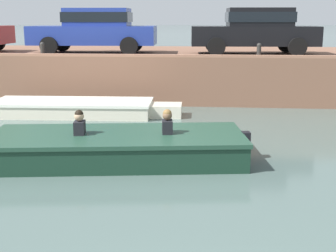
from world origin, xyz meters
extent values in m
plane|color=#4C605B|center=(0.00, 6.35, 0.00)|extent=(400.00, 400.00, 0.00)
cube|color=brown|center=(0.00, 15.69, 0.79)|extent=(60.00, 6.00, 1.57)
cube|color=#9F6C52|center=(0.00, 12.81, 1.61)|extent=(60.00, 0.24, 0.08)
cube|color=silver|center=(-4.08, 11.02, 0.18)|extent=(4.59, 1.67, 0.35)
cube|color=silver|center=(-1.36, 11.11, 0.18)|extent=(0.94, 0.86, 0.35)
cube|color=white|center=(-4.08, 11.02, 0.39)|extent=(4.66, 1.73, 0.08)
cube|color=brown|center=(-4.42, 11.00, 0.29)|extent=(0.29, 1.36, 0.06)
cube|color=#193828|center=(-1.89, 6.70, 0.24)|extent=(5.11, 2.50, 0.47)
cube|color=#244836|center=(-1.89, 6.70, 0.51)|extent=(5.18, 2.56, 0.08)
cube|color=brown|center=(-1.53, 6.75, 0.41)|extent=(0.46, 1.68, 0.06)
cube|color=black|center=(0.64, 7.05, 0.34)|extent=(0.19, 0.22, 0.45)
cube|color=black|center=(-2.62, 6.60, 0.59)|extent=(0.24, 0.34, 0.44)
sphere|color=tan|center=(-2.62, 6.60, 0.91)|extent=(0.19, 0.19, 0.19)
sphere|color=black|center=(-2.62, 6.60, 0.95)|extent=(0.17, 0.17, 0.17)
cube|color=black|center=(-0.92, 6.84, 0.59)|extent=(0.24, 0.34, 0.44)
sphere|color=brown|center=(-0.92, 6.84, 0.91)|extent=(0.19, 0.19, 0.19)
sphere|color=olive|center=(-0.92, 6.84, 0.95)|extent=(0.17, 0.17, 0.17)
cube|color=#233893|center=(-4.22, 14.30, 2.19)|extent=(4.44, 1.87, 0.64)
cube|color=#233893|center=(-4.04, 14.31, 2.81)|extent=(2.25, 1.56, 0.60)
cube|color=black|center=(-4.04, 14.31, 2.81)|extent=(2.34, 1.60, 0.33)
cylinder|color=black|center=(-5.53, 13.39, 1.87)|extent=(0.61, 0.21, 0.60)
cylinder|color=black|center=(-5.61, 15.09, 1.87)|extent=(0.61, 0.21, 0.60)
cylinder|color=black|center=(-2.83, 13.52, 1.87)|extent=(0.61, 0.21, 0.60)
cylinder|color=black|center=(-2.91, 15.22, 1.87)|extent=(0.61, 0.21, 0.60)
cube|color=black|center=(1.34, 14.30, 2.19)|extent=(4.30, 1.93, 0.64)
cube|color=black|center=(1.50, 14.31, 2.81)|extent=(2.18, 1.62, 0.60)
cube|color=black|center=(1.50, 14.31, 2.81)|extent=(2.27, 1.66, 0.33)
cylinder|color=black|center=(0.07, 13.36, 1.87)|extent=(0.61, 0.21, 0.60)
cylinder|color=black|center=(-0.01, 15.12, 1.87)|extent=(0.61, 0.21, 0.60)
cylinder|color=black|center=(2.69, 13.49, 1.87)|extent=(0.61, 0.21, 0.60)
cylinder|color=black|center=(2.60, 15.25, 1.87)|extent=(0.61, 0.21, 0.60)
cylinder|color=#2D2B28|center=(-5.60, 12.94, 1.75)|extent=(0.14, 0.14, 0.35)
sphere|color=#2D2B28|center=(-5.60, 12.94, 1.94)|extent=(0.15, 0.15, 0.15)
cylinder|color=#2D2B28|center=(1.41, 12.94, 1.75)|extent=(0.14, 0.14, 0.35)
sphere|color=#2D2B28|center=(1.41, 12.94, 1.94)|extent=(0.15, 0.15, 0.15)
camera|label=1|loc=(-0.09, -2.09, 2.77)|focal=50.00mm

